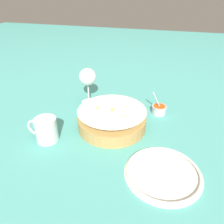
{
  "coord_description": "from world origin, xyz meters",
  "views": [
    {
      "loc": [
        -0.22,
        0.63,
        0.48
      ],
      "look_at": [
        -0.03,
        -0.03,
        0.07
      ],
      "focal_mm": 35.0,
      "sensor_mm": 36.0,
      "label": 1
    }
  ],
  "objects_px": {
    "wine_glass": "(88,78)",
    "side_plate": "(163,173)",
    "sauce_cup": "(159,109)",
    "food_basket": "(112,120)",
    "beer_mug": "(46,130)"
  },
  "relations": [
    {
      "from": "sauce_cup",
      "to": "wine_glass",
      "type": "height_order",
      "value": "wine_glass"
    },
    {
      "from": "wine_glass",
      "to": "beer_mug",
      "type": "height_order",
      "value": "wine_glass"
    },
    {
      "from": "sauce_cup",
      "to": "side_plate",
      "type": "distance_m",
      "value": 0.34
    },
    {
      "from": "side_plate",
      "to": "food_basket",
      "type": "bearing_deg",
      "value": -42.78
    },
    {
      "from": "side_plate",
      "to": "sauce_cup",
      "type": "bearing_deg",
      "value": -82.88
    },
    {
      "from": "sauce_cup",
      "to": "side_plate",
      "type": "relative_size",
      "value": 0.43
    },
    {
      "from": "beer_mug",
      "to": "side_plate",
      "type": "relative_size",
      "value": 0.49
    },
    {
      "from": "food_basket",
      "to": "side_plate",
      "type": "distance_m",
      "value": 0.28
    },
    {
      "from": "sauce_cup",
      "to": "wine_glass",
      "type": "distance_m",
      "value": 0.33
    },
    {
      "from": "food_basket",
      "to": "wine_glass",
      "type": "relative_size",
      "value": 1.58
    },
    {
      "from": "sauce_cup",
      "to": "food_basket",
      "type": "bearing_deg",
      "value": 42.87
    },
    {
      "from": "side_plate",
      "to": "beer_mug",
      "type": "bearing_deg",
      "value": -7.96
    },
    {
      "from": "sauce_cup",
      "to": "side_plate",
      "type": "bearing_deg",
      "value": 97.12
    },
    {
      "from": "wine_glass",
      "to": "side_plate",
      "type": "height_order",
      "value": "wine_glass"
    },
    {
      "from": "food_basket",
      "to": "side_plate",
      "type": "relative_size",
      "value": 1.14
    }
  ]
}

